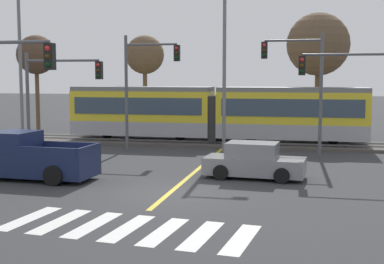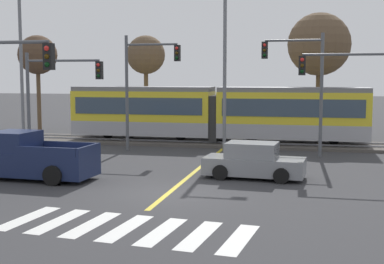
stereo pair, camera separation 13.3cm
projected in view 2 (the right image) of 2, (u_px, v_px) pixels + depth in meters
name	position (u px, v px, depth m)	size (l,w,h in m)	color
ground_plane	(168.00, 194.00, 19.57)	(200.00, 200.00, 0.00)	#333335
track_bed	(228.00, 143.00, 33.59)	(120.00, 4.00, 0.18)	#4C4742
rail_near	(226.00, 142.00, 32.87)	(120.00, 0.08, 0.10)	#939399
rail_far	(230.00, 140.00, 34.27)	(120.00, 0.08, 0.10)	#939399
light_rail_tram	(216.00, 112.00, 33.55)	(18.50, 2.64, 3.43)	#9E9EA3
crosswalk_stripe_0	(28.00, 218.00, 16.24)	(0.56, 2.80, 0.01)	silver
crosswalk_stripe_1	(59.00, 221.00, 15.89)	(0.56, 2.80, 0.01)	silver
crosswalk_stripe_2	(92.00, 224.00, 15.54)	(0.56, 2.80, 0.01)	silver
crosswalk_stripe_3	(126.00, 228.00, 15.18)	(0.56, 2.80, 0.01)	silver
crosswalk_stripe_4	(162.00, 231.00, 14.83)	(0.56, 2.80, 0.01)	silver
crosswalk_stripe_5	(199.00, 235.00, 14.48)	(0.56, 2.80, 0.01)	silver
crosswalk_stripe_6	(239.00, 239.00, 14.13)	(0.56, 2.80, 0.01)	silver
lane_centre_line	(196.00, 170.00, 24.39)	(0.20, 14.97, 0.01)	gold
sedan_crossing	(254.00, 162.00, 22.53)	(4.32, 2.17, 1.52)	gray
pickup_truck	(29.00, 159.00, 22.39)	(5.50, 2.47, 1.98)	#192347
traffic_light_mid_right	(358.00, 86.00, 24.42)	(4.25, 0.38, 5.76)	#515459
traffic_light_far_left	(144.00, 77.00, 30.34)	(3.25, 0.38, 6.59)	#515459
traffic_light_mid_left	(55.00, 88.00, 27.52)	(4.25, 0.38, 5.51)	#515459
traffic_light_far_right	(302.00, 76.00, 28.21)	(3.25, 0.38, 6.54)	#515459
street_lamp_west	(23.00, 60.00, 32.46)	(1.92, 0.28, 9.37)	slate
street_lamp_centre	(228.00, 55.00, 29.81)	(2.35, 0.28, 9.66)	slate
bare_tree_far_west	(38.00, 56.00, 41.81)	(3.05, 3.05, 7.46)	brown
bare_tree_west	(146.00, 56.00, 39.47)	(2.85, 2.85, 7.27)	brown
bare_tree_east	(319.00, 45.00, 36.88)	(4.34, 4.34, 8.64)	brown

